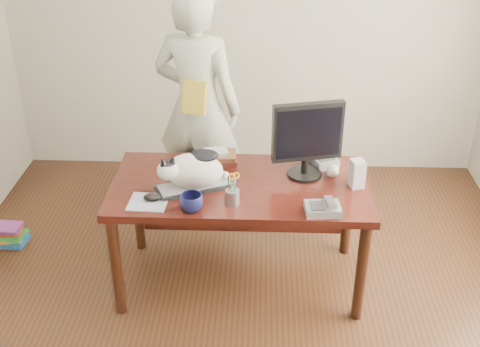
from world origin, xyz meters
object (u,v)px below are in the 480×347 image
coffee_mug (192,203)px  cat (192,170)px  monitor (307,136)px  pen_cup (232,195)px  calculator (323,159)px  baseball (332,171)px  keyboard (195,186)px  person (198,108)px  phone (323,208)px  speaker (357,174)px  desk (241,197)px  book_pile_b (9,235)px  mouse (152,197)px  book_stack (218,157)px

coffee_mug → cat: bearing=95.2°
cat → coffee_mug: (0.02, -0.24, -0.08)m
monitor → pen_cup: (-0.44, -0.35, -0.22)m
monitor → coffee_mug: (-0.67, -0.43, -0.23)m
calculator → baseball: bearing=-97.5°
keyboard → cat: 0.12m
keyboard → person: person is taller
phone → calculator: bearing=80.7°
coffee_mug → phone: bearing=0.7°
phone → speaker: speaker is taller
desk → book_pile_b: size_ratio=6.20×
mouse → book_stack: bearing=57.3°
desk → cat: bearing=-152.2°
pen_cup → phone: bearing=-7.7°
desk → baseball: 0.61m
baseball → person: bearing=142.1°
keyboard → person: (-0.07, 0.89, 0.14)m
phone → calculator: size_ratio=0.85×
mouse → coffee_mug: bearing=-18.2°
keyboard → coffee_mug: 0.26m
cat → book_pile_b: (-1.43, 0.42, -0.81)m
phone → baseball: phone is taller
phone → book_stack: 0.87m
cat → phone: size_ratio=2.07×
coffee_mug → speaker: speaker is taller
keyboard → speaker: bearing=-20.3°
desk → keyboard: size_ratio=3.21×
monitor → speaker: size_ratio=2.81×
mouse → baseball: size_ratio=1.29×
baseball → book_pile_b: baseball is taller
cat → baseball: (0.87, 0.18, -0.09)m
mouse → calculator: bearing=29.3°
coffee_mug → baseball: (0.84, 0.43, -0.01)m
cat → phone: cat is taller
speaker → coffee_mug: bearing=-177.3°
desk → person: 0.88m
baseball → calculator: 0.19m
monitor → mouse: (-0.92, -0.33, -0.26)m
coffee_mug → desk: bearing=56.0°
person → monitor: bearing=153.4°
mouse → coffee_mug: coffee_mug is taller
mouse → book_pile_b: (-1.21, 0.57, -0.70)m
pen_cup → calculator: 0.78m
book_stack → calculator: bearing=-4.6°
monitor → pen_cup: 0.60m
coffee_mug → phone: 0.75m
book_pile_b → cat: bearing=-16.5°
phone → book_pile_b: phone is taller
phone → speaker: 0.38m
cat → person: person is taller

